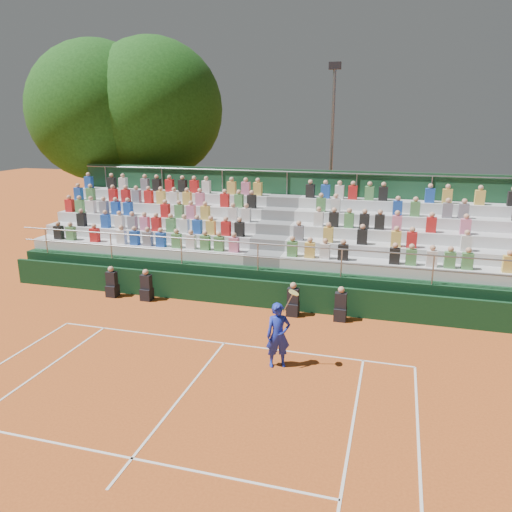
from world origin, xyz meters
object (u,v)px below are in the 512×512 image
(tree_west, at_px, (98,112))
(tree_east, at_px, (153,110))
(tennis_player, at_px, (278,335))
(floodlight_mast, at_px, (332,143))

(tree_west, relative_size, tree_east, 0.99)
(tennis_player, height_order, tree_west, tree_west)
(tree_west, relative_size, floodlight_mast, 1.14)
(tennis_player, height_order, floodlight_mast, floodlight_mast)
(tree_east, height_order, floodlight_mast, tree_east)
(tree_east, distance_m, floodlight_mast, 9.61)
(tree_west, height_order, tree_east, tree_east)
(floodlight_mast, bearing_deg, tree_east, -171.42)
(tennis_player, relative_size, floodlight_mast, 0.24)
(tree_east, bearing_deg, floodlight_mast, 8.58)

